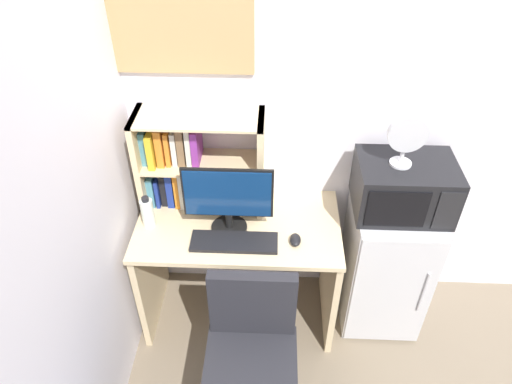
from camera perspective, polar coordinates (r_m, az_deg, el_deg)
The scene contains 12 objects.
wall_back at distance 2.83m, azimuth 27.68°, elevation 8.15°, with size 6.40×0.04×2.60m, color silver.
desk at distance 2.79m, azimuth -2.05°, elevation -7.59°, with size 1.12×0.62×0.78m.
hutch_bookshelf at distance 2.61m, azimuth -8.60°, elevation 3.95°, with size 0.68×0.27×0.56m.
monitor at distance 2.44m, azimuth -3.41°, elevation -0.67°, with size 0.47×0.19×0.40m.
keyboard at distance 2.49m, azimuth -2.64°, elevation -6.05°, with size 0.46×0.15×0.02m, color black.
computer_mouse at distance 2.50m, azimuth 4.77°, elevation -5.77°, with size 0.06×0.09×0.04m, color black.
water_bottle at distance 2.60m, azimuth -12.93°, elevation -2.45°, with size 0.07×0.07×0.20m.
mini_fridge at distance 2.96m, azimuth 15.28°, elevation -8.36°, with size 0.46×0.49×0.88m.
microwave at distance 2.58m, azimuth 17.40°, elevation 0.57°, with size 0.50×0.37×0.29m.
desk_fan at distance 2.40m, azimuth 17.74°, elevation 6.23°, with size 0.19×0.11×0.28m.
desk_chair at distance 2.49m, azimuth -0.57°, elevation -20.26°, with size 0.51×0.51×0.91m.
wall_corkboard at distance 2.39m, azimuth -9.27°, elevation 19.55°, with size 0.71×0.02×0.50m, color tan.
Camera 1 is at (-0.81, -2.22, 2.54)m, focal length 33.17 mm.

